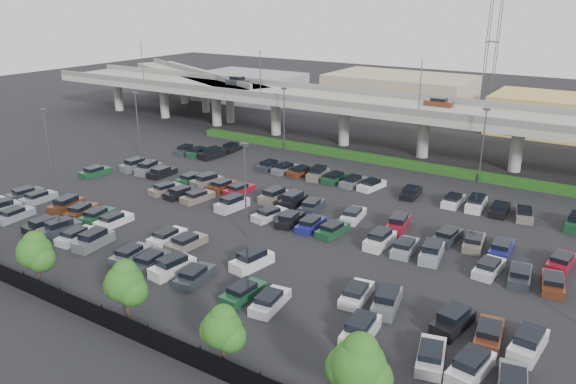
{
  "coord_description": "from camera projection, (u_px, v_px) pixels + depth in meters",
  "views": [
    {
      "loc": [
        33.51,
        -52.02,
        24.6
      ],
      "look_at": [
        -0.88,
        1.61,
        2.0
      ],
      "focal_mm": 35.0,
      "sensor_mm": 36.0,
      "label": 1
    }
  ],
  "objects": [
    {
      "name": "ground",
      "position": [
        287.0,
        213.0,
        66.54
      ],
      "size": [
        280.0,
        280.0,
        0.0
      ],
      "primitive_type": "plane",
      "color": "black"
    },
    {
      "name": "overpass",
      "position": [
        394.0,
        110.0,
        89.74
      ],
      "size": [
        150.0,
        13.0,
        15.8
      ],
      "color": "gray",
      "rests_on": "ground"
    },
    {
      "name": "on_ramp",
      "position": [
        195.0,
        78.0,
        124.91
      ],
      "size": [
        50.93,
        30.13,
        8.8
      ],
      "color": "gray",
      "rests_on": "ground"
    },
    {
      "name": "hedge",
      "position": [
        375.0,
        159.0,
        86.19
      ],
      "size": [
        66.0,
        1.6,
        1.1
      ],
      "primitive_type": "cube",
      "color": "#164313",
      "rests_on": "ground"
    },
    {
      "name": "fence",
      "position": [
        94.0,
        313.0,
        44.05
      ],
      "size": [
        70.0,
        0.1,
        2.0
      ],
      "color": "black",
      "rests_on": "ground"
    },
    {
      "name": "tree_row",
      "position": [
        112.0,
        278.0,
        43.96
      ],
      "size": [
        65.07,
        3.66,
        5.94
      ],
      "color": "#332316",
      "rests_on": "ground"
    },
    {
      "name": "parked_cars",
      "position": [
        268.0,
        217.0,
        63.64
      ],
      "size": [
        63.02,
        41.62,
        1.67
      ],
      "color": "silver",
      "rests_on": "ground"
    },
    {
      "name": "light_poles",
      "position": [
        267.0,
        153.0,
        68.14
      ],
      "size": [
        66.9,
        48.38,
        10.3
      ],
      "color": "#45454A",
      "rests_on": "ground"
    },
    {
      "name": "distant_buildings",
      "position": [
        514.0,
        108.0,
        108.04
      ],
      "size": [
        138.0,
        24.0,
        9.0
      ],
      "color": "gray",
      "rests_on": "ground"
    },
    {
      "name": "comm_tower",
      "position": [
        493.0,
        39.0,
        118.0
      ],
      "size": [
        2.4,
        2.4,
        30.0
      ],
      "color": "#45454A",
      "rests_on": "ground"
    }
  ]
}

